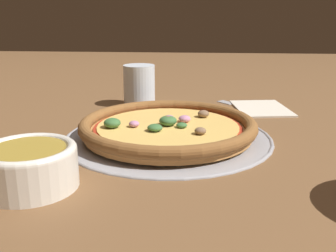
{
  "coord_description": "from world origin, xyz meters",
  "views": [
    {
      "loc": [
        0.68,
        0.05,
        0.23
      ],
      "look_at": [
        0.0,
        0.0,
        0.02
      ],
      "focal_mm": 42.0,
      "sensor_mm": 36.0,
      "label": 1
    }
  ],
  "objects_px": {
    "pizza": "(168,127)",
    "pizza_tray": "(168,137)",
    "drinking_cup": "(139,86)",
    "bowl_near": "(29,165)",
    "fork": "(243,107)",
    "napkin": "(261,108)"
  },
  "relations": [
    {
      "from": "pizza",
      "to": "pizza_tray",
      "type": "bearing_deg",
      "value": 106.22
    },
    {
      "from": "drinking_cup",
      "to": "napkin",
      "type": "distance_m",
      "value": 0.3
    },
    {
      "from": "bowl_near",
      "to": "napkin",
      "type": "bearing_deg",
      "value": 141.09
    },
    {
      "from": "pizza",
      "to": "napkin",
      "type": "relative_size",
      "value": 1.86
    },
    {
      "from": "napkin",
      "to": "drinking_cup",
      "type": "bearing_deg",
      "value": -92.58
    },
    {
      "from": "bowl_near",
      "to": "drinking_cup",
      "type": "distance_m",
      "value": 0.47
    },
    {
      "from": "pizza_tray",
      "to": "pizza",
      "type": "distance_m",
      "value": 0.02
    },
    {
      "from": "pizza_tray",
      "to": "drinking_cup",
      "type": "distance_m",
      "value": 0.27
    },
    {
      "from": "pizza_tray",
      "to": "fork",
      "type": "distance_m",
      "value": 0.3
    },
    {
      "from": "drinking_cup",
      "to": "napkin",
      "type": "bearing_deg",
      "value": 87.42
    },
    {
      "from": "pizza",
      "to": "drinking_cup",
      "type": "bearing_deg",
      "value": -160.23
    },
    {
      "from": "pizza",
      "to": "drinking_cup",
      "type": "distance_m",
      "value": 0.26
    },
    {
      "from": "pizza_tray",
      "to": "fork",
      "type": "height_order",
      "value": "pizza_tray"
    },
    {
      "from": "bowl_near",
      "to": "fork",
      "type": "distance_m",
      "value": 0.57
    },
    {
      "from": "drinking_cup",
      "to": "fork",
      "type": "xyz_separation_m",
      "value": [
        -0.0,
        0.25,
        -0.05
      ]
    },
    {
      "from": "pizza",
      "to": "fork",
      "type": "distance_m",
      "value": 0.3
    },
    {
      "from": "pizza_tray",
      "to": "bowl_near",
      "type": "distance_m",
      "value": 0.28
    },
    {
      "from": "fork",
      "to": "drinking_cup",
      "type": "bearing_deg",
      "value": 49.1
    },
    {
      "from": "bowl_near",
      "to": "fork",
      "type": "xyz_separation_m",
      "value": [
        -0.47,
        0.33,
        -0.03
      ]
    },
    {
      "from": "pizza_tray",
      "to": "pizza",
      "type": "xyz_separation_m",
      "value": [
        0.0,
        -0.0,
        0.02
      ]
    },
    {
      "from": "drinking_cup",
      "to": "pizza_tray",
      "type": "bearing_deg",
      "value": 19.82
    },
    {
      "from": "pizza",
      "to": "fork",
      "type": "xyz_separation_m",
      "value": [
        -0.25,
        0.16,
        -0.02
      ]
    }
  ]
}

